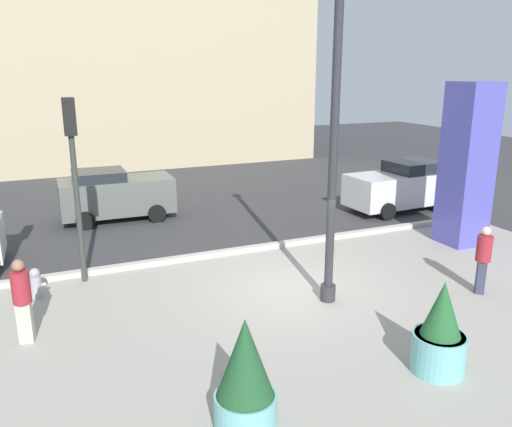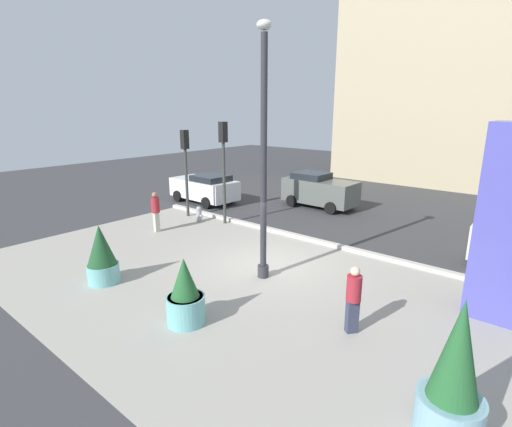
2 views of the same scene
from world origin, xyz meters
name	(u,v)px [view 2 (image 2 of 2)]	position (x,y,z in m)	size (l,w,h in m)	color
ground_plane	(326,237)	(0.00, 4.00, 0.00)	(60.00, 60.00, 0.00)	#38383A
plaza_pavement	(228,285)	(0.00, -2.00, 0.00)	(18.00, 10.00, 0.02)	#9E998E
curb_strip	(316,241)	(0.00, 3.12, 0.08)	(18.00, 0.24, 0.16)	#B7B2A8
lamp_post	(264,162)	(0.46, -0.83, 3.73)	(0.44, 0.44, 7.63)	#2D2D33
art_pillar_blue	(505,224)	(6.55, 1.25, 2.50)	(1.21, 1.21, 4.99)	#4C4CAD
potted_plant_mid_plaza	(185,296)	(0.71, -4.25, 0.75)	(0.97, 0.97, 1.76)	#6BB2B2
potted_plant_near_left	(102,256)	(-3.12, -4.34, 0.89)	(0.97, 0.97, 1.87)	#6BB2B2
potted_plant_by_pillar	(454,381)	(6.78, -3.80, 1.08)	(1.07, 1.07, 2.52)	#7AA8B7
fire_hydrant	(199,214)	(-5.91, 2.15, 0.37)	(0.36, 0.26, 0.75)	#99999E
traffic_light_far_side	(224,157)	(-4.75, 2.74, 3.15)	(0.28, 0.42, 4.69)	#333833
traffic_light_corner	(186,159)	(-7.08, 2.47, 2.89)	(0.28, 0.42, 4.26)	#333833
car_curb_west	(205,188)	(-8.61, 5.06, 0.85)	(4.12, 2.22, 1.64)	silver
car_far_lane	(319,190)	(-3.01, 8.31, 0.95)	(4.02, 2.07, 1.86)	#565B56
pedestrian_on_sidewalk	(353,296)	(4.12, -1.94, 0.95)	(0.51, 0.51, 1.71)	#33384C
pedestrian_crossing	(156,210)	(-6.16, -0.12, 1.00)	(0.43, 0.43, 1.78)	#B2AD9E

